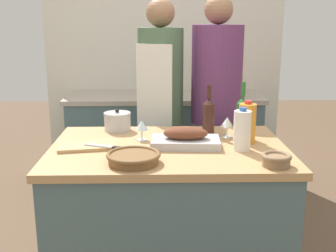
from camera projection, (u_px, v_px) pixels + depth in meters
The scene contains 20 objects.
kitchen_island at pixel (169, 221), 2.41m from camera, with size 1.29×0.87×0.90m.
back_counter at pixel (165, 144), 3.88m from camera, with size 1.73×0.60×0.92m.
back_wall at pixel (164, 51), 4.02m from camera, with size 2.23×0.10×2.55m.
roasting_pan at pixel (186, 139), 2.28m from camera, with size 0.38×0.23×0.11m.
wicker_basket at pixel (133, 158), 2.02m from camera, with size 0.26×0.26×0.05m.
cutting_board at pixel (87, 146), 2.27m from camera, with size 0.33×0.22×0.02m.
stock_pot at pixel (117, 121), 2.61m from camera, with size 0.17×0.17×0.14m.
mixing_bowl at pixel (276, 160), 1.98m from camera, with size 0.14×0.14×0.06m.
juice_jug at pixel (247, 123), 2.34m from camera, with size 0.10×0.10×0.24m.
milk_jug at pixel (242, 130), 2.21m from camera, with size 0.09×0.09×0.23m.
wine_bottle_green at pixel (209, 115), 2.50m from camera, with size 0.07×0.07×0.30m.
wine_bottle_dark at pixel (242, 116), 2.44m from camera, with size 0.07×0.07×0.33m.
wine_glass_left at pixel (142, 126), 2.39m from camera, with size 0.07×0.07×0.12m.
wine_glass_right at pixel (227, 123), 2.45m from camera, with size 0.07×0.07×0.12m.
knife_chef at pixel (109, 147), 2.22m from camera, with size 0.25×0.12×0.01m.
stand_mixer at pixel (223, 80), 3.73m from camera, with size 0.18×0.14×0.33m.
condiment_bottle_tall at pixel (239, 87), 3.62m from camera, with size 0.06×0.06×0.19m.
condiment_bottle_short at pixel (176, 88), 3.71m from camera, with size 0.06×0.06×0.16m.
person_cook_aproned at pixel (161, 106), 3.06m from camera, with size 0.33×0.35×1.72m.
person_cook_guest at pixel (216, 105), 3.08m from camera, with size 0.37×0.37×1.74m.
Camera 1 is at (-0.05, -2.20, 1.58)m, focal length 45.00 mm.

